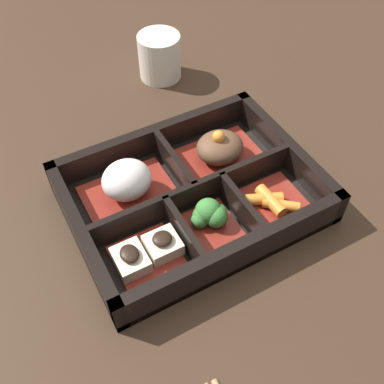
% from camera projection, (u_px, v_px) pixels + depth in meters
% --- Properties ---
extents(ground_plane, '(3.00, 3.00, 0.00)m').
position_uv_depth(ground_plane, '(192.00, 205.00, 0.58)').
color(ground_plane, '#382619').
extents(bento_base, '(0.30, 0.23, 0.01)m').
position_uv_depth(bento_base, '(192.00, 202.00, 0.57)').
color(bento_base, black).
rests_on(bento_base, ground_plane).
extents(bento_rim, '(0.30, 0.23, 0.05)m').
position_uv_depth(bento_rim, '(193.00, 194.00, 0.56)').
color(bento_rim, black).
rests_on(bento_rim, ground_plane).
extents(bowl_rice, '(0.11, 0.08, 0.05)m').
position_uv_depth(bowl_rice, '(127.00, 183.00, 0.55)').
color(bowl_rice, maroon).
rests_on(bowl_rice, bento_base).
extents(bowl_stew, '(0.11, 0.08, 0.05)m').
position_uv_depth(bowl_stew, '(220.00, 150.00, 0.60)').
color(bowl_stew, maroon).
rests_on(bowl_stew, bento_base).
extents(bowl_tofu, '(0.08, 0.07, 0.03)m').
position_uv_depth(bowl_tofu, '(147.00, 253.00, 0.50)').
color(bowl_tofu, maroon).
rests_on(bowl_tofu, bento_base).
extents(bowl_greens, '(0.06, 0.07, 0.04)m').
position_uv_depth(bowl_greens, '(210.00, 217.00, 0.53)').
color(bowl_greens, maroon).
rests_on(bowl_greens, bento_base).
extents(bowl_carrots, '(0.08, 0.07, 0.02)m').
position_uv_depth(bowl_carrots, '(271.00, 201.00, 0.56)').
color(bowl_carrots, maroon).
rests_on(bowl_carrots, bento_base).
extents(tea_cup, '(0.07, 0.07, 0.07)m').
position_uv_depth(tea_cup, '(160.00, 56.00, 0.73)').
color(tea_cup, beige).
rests_on(tea_cup, ground_plane).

